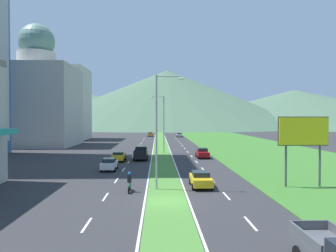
# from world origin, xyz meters

# --- Properties ---
(ground_plane) EXTENTS (600.00, 600.00, 0.00)m
(ground_plane) POSITION_xyz_m (0.00, 0.00, 0.00)
(ground_plane) COLOR #2D2D30
(grass_median) EXTENTS (3.20, 240.00, 0.06)m
(grass_median) POSITION_xyz_m (0.00, 60.00, 0.03)
(grass_median) COLOR #477F33
(grass_median) RESTS_ON ground_plane
(grass_verge_right) EXTENTS (24.00, 240.00, 0.06)m
(grass_verge_right) POSITION_xyz_m (20.60, 60.00, 0.03)
(grass_verge_right) COLOR #387028
(grass_verge_right) RESTS_ON ground_plane
(lane_dash_left_2) EXTENTS (0.16, 2.80, 0.01)m
(lane_dash_left_2) POSITION_xyz_m (-5.10, -5.51, 0.01)
(lane_dash_left_2) COLOR silver
(lane_dash_left_2) RESTS_ON ground_plane
(lane_dash_left_3) EXTENTS (0.16, 2.80, 0.01)m
(lane_dash_left_3) POSITION_xyz_m (-5.10, 1.74, 0.01)
(lane_dash_left_3) COLOR silver
(lane_dash_left_3) RESTS_ON ground_plane
(lane_dash_left_4) EXTENTS (0.16, 2.80, 0.01)m
(lane_dash_left_4) POSITION_xyz_m (-5.10, 8.98, 0.01)
(lane_dash_left_4) COLOR silver
(lane_dash_left_4) RESTS_ON ground_plane
(lane_dash_left_5) EXTENTS (0.16, 2.80, 0.01)m
(lane_dash_left_5) POSITION_xyz_m (-5.10, 16.23, 0.01)
(lane_dash_left_5) COLOR silver
(lane_dash_left_5) RESTS_ON ground_plane
(lane_dash_left_6) EXTENTS (0.16, 2.80, 0.01)m
(lane_dash_left_6) POSITION_xyz_m (-5.10, 23.48, 0.01)
(lane_dash_left_6) COLOR silver
(lane_dash_left_6) RESTS_ON ground_plane
(lane_dash_left_7) EXTENTS (0.16, 2.80, 0.01)m
(lane_dash_left_7) POSITION_xyz_m (-5.10, 30.72, 0.01)
(lane_dash_left_7) COLOR silver
(lane_dash_left_7) RESTS_ON ground_plane
(lane_dash_left_8) EXTENTS (0.16, 2.80, 0.01)m
(lane_dash_left_8) POSITION_xyz_m (-5.10, 37.97, 0.01)
(lane_dash_left_8) COLOR silver
(lane_dash_left_8) RESTS_ON ground_plane
(lane_dash_left_9) EXTENTS (0.16, 2.80, 0.01)m
(lane_dash_left_9) POSITION_xyz_m (-5.10, 45.21, 0.01)
(lane_dash_left_9) COLOR silver
(lane_dash_left_9) RESTS_ON ground_plane
(lane_dash_left_10) EXTENTS (0.16, 2.80, 0.01)m
(lane_dash_left_10) POSITION_xyz_m (-5.10, 52.46, 0.01)
(lane_dash_left_10) COLOR silver
(lane_dash_left_10) RESTS_ON ground_plane
(lane_dash_left_11) EXTENTS (0.16, 2.80, 0.01)m
(lane_dash_left_11) POSITION_xyz_m (-5.10, 59.71, 0.01)
(lane_dash_left_11) COLOR silver
(lane_dash_left_11) RESTS_ON ground_plane
(lane_dash_left_12) EXTENTS (0.16, 2.80, 0.01)m
(lane_dash_left_12) POSITION_xyz_m (-5.10, 66.95, 0.01)
(lane_dash_left_12) COLOR silver
(lane_dash_left_12) RESTS_ON ground_plane
(lane_dash_left_13) EXTENTS (0.16, 2.80, 0.01)m
(lane_dash_left_13) POSITION_xyz_m (-5.10, 74.20, 0.01)
(lane_dash_left_13) COLOR silver
(lane_dash_left_13) RESTS_ON ground_plane
(lane_dash_left_14) EXTENTS (0.16, 2.80, 0.01)m
(lane_dash_left_14) POSITION_xyz_m (-5.10, 81.45, 0.01)
(lane_dash_left_14) COLOR silver
(lane_dash_left_14) RESTS_ON ground_plane
(lane_dash_right_2) EXTENTS (0.16, 2.80, 0.01)m
(lane_dash_right_2) POSITION_xyz_m (5.10, -5.51, 0.01)
(lane_dash_right_2) COLOR silver
(lane_dash_right_2) RESTS_ON ground_plane
(lane_dash_right_3) EXTENTS (0.16, 2.80, 0.01)m
(lane_dash_right_3) POSITION_xyz_m (5.10, 1.74, 0.01)
(lane_dash_right_3) COLOR silver
(lane_dash_right_3) RESTS_ON ground_plane
(lane_dash_right_4) EXTENTS (0.16, 2.80, 0.01)m
(lane_dash_right_4) POSITION_xyz_m (5.10, 8.98, 0.01)
(lane_dash_right_4) COLOR silver
(lane_dash_right_4) RESTS_ON ground_plane
(lane_dash_right_5) EXTENTS (0.16, 2.80, 0.01)m
(lane_dash_right_5) POSITION_xyz_m (5.10, 16.23, 0.01)
(lane_dash_right_5) COLOR silver
(lane_dash_right_5) RESTS_ON ground_plane
(lane_dash_right_6) EXTENTS (0.16, 2.80, 0.01)m
(lane_dash_right_6) POSITION_xyz_m (5.10, 23.48, 0.01)
(lane_dash_right_6) COLOR silver
(lane_dash_right_6) RESTS_ON ground_plane
(lane_dash_right_7) EXTENTS (0.16, 2.80, 0.01)m
(lane_dash_right_7) POSITION_xyz_m (5.10, 30.72, 0.01)
(lane_dash_right_7) COLOR silver
(lane_dash_right_7) RESTS_ON ground_plane
(lane_dash_right_8) EXTENTS (0.16, 2.80, 0.01)m
(lane_dash_right_8) POSITION_xyz_m (5.10, 37.97, 0.01)
(lane_dash_right_8) COLOR silver
(lane_dash_right_8) RESTS_ON ground_plane
(lane_dash_right_9) EXTENTS (0.16, 2.80, 0.01)m
(lane_dash_right_9) POSITION_xyz_m (5.10, 45.21, 0.01)
(lane_dash_right_9) COLOR silver
(lane_dash_right_9) RESTS_ON ground_plane
(lane_dash_right_10) EXTENTS (0.16, 2.80, 0.01)m
(lane_dash_right_10) POSITION_xyz_m (5.10, 52.46, 0.01)
(lane_dash_right_10) COLOR silver
(lane_dash_right_10) RESTS_ON ground_plane
(lane_dash_right_11) EXTENTS (0.16, 2.80, 0.01)m
(lane_dash_right_11) POSITION_xyz_m (5.10, 59.71, 0.01)
(lane_dash_right_11) COLOR silver
(lane_dash_right_11) RESTS_ON ground_plane
(lane_dash_right_12) EXTENTS (0.16, 2.80, 0.01)m
(lane_dash_right_12) POSITION_xyz_m (5.10, 66.95, 0.01)
(lane_dash_right_12) COLOR silver
(lane_dash_right_12) RESTS_ON ground_plane
(lane_dash_right_13) EXTENTS (0.16, 2.80, 0.01)m
(lane_dash_right_13) POSITION_xyz_m (5.10, 74.20, 0.01)
(lane_dash_right_13) COLOR silver
(lane_dash_right_13) RESTS_ON ground_plane
(lane_dash_right_14) EXTENTS (0.16, 2.80, 0.01)m
(lane_dash_right_14) POSITION_xyz_m (5.10, 81.45, 0.01)
(lane_dash_right_14) COLOR silver
(lane_dash_right_14) RESTS_ON ground_plane
(edge_line_median_left) EXTENTS (0.16, 240.00, 0.01)m
(edge_line_median_left) POSITION_xyz_m (-1.75, 60.00, 0.01)
(edge_line_median_left) COLOR silver
(edge_line_median_left) RESTS_ON ground_plane
(edge_line_median_right) EXTENTS (0.16, 240.00, 0.01)m
(edge_line_median_right) POSITION_xyz_m (1.75, 60.00, 0.01)
(edge_line_median_right) COLOR silver
(edge_line_median_right) RESTS_ON ground_plane
(domed_building) EXTENTS (17.67, 17.67, 28.95)m
(domed_building) POSITION_xyz_m (-29.52, 53.65, 11.21)
(domed_building) COLOR #B7B2A8
(domed_building) RESTS_ON ground_plane
(midrise_colored) EXTENTS (15.66, 15.66, 21.85)m
(midrise_colored) POSITION_xyz_m (-30.43, 76.03, 10.93)
(midrise_colored) COLOR beige
(midrise_colored) RESTS_ON ground_plane
(hill_far_left) EXTENTS (233.52, 233.52, 41.62)m
(hill_far_left) POSITION_xyz_m (-98.27, 269.86, 20.81)
(hill_far_left) COLOR #516B56
(hill_far_left) RESTS_ON ground_plane
(hill_far_center) EXTENTS (209.37, 209.37, 43.11)m
(hill_far_center) POSITION_xyz_m (6.21, 226.91, 21.55)
(hill_far_center) COLOR #47664C
(hill_far_center) RESTS_ON ground_plane
(hill_far_right) EXTENTS (235.32, 235.32, 29.72)m
(hill_far_right) POSITION_xyz_m (111.56, 242.78, 14.86)
(hill_far_right) COLOR #47664C
(hill_far_right) RESTS_ON ground_plane
(street_lamp_near) EXTENTS (2.66, 0.35, 10.56)m
(street_lamp_near) POSITION_xyz_m (-0.59, 4.39, 5.97)
(street_lamp_near) COLOR #99999E
(street_lamp_near) RESTS_ON ground_plane
(street_lamp_mid) EXTENTS (2.65, 0.28, 10.69)m
(street_lamp_mid) POSITION_xyz_m (0.14, 35.19, 6.03)
(street_lamp_mid) COLOR #99999E
(street_lamp_mid) RESTS_ON ground_plane
(billboard_roadside) EXTENTS (4.87, 0.28, 6.76)m
(billboard_roadside) POSITION_xyz_m (13.09, 4.93, 5.04)
(billboard_roadside) COLOR #4C4C51
(billboard_roadside) RESTS_ON ground_plane
(car_0) EXTENTS (1.98, 4.21, 1.45)m
(car_0) POSITION_xyz_m (-6.71, 24.66, 0.76)
(car_0) COLOR yellow
(car_0) RESTS_ON ground_plane
(car_1) EXTENTS (1.97, 4.57, 1.64)m
(car_1) POSITION_xyz_m (6.66, 28.40, 0.82)
(car_1) COLOR maroon
(car_1) RESTS_ON ground_plane
(car_2) EXTENTS (1.90, 4.08, 1.54)m
(car_2) POSITION_xyz_m (-6.85, 15.81, 0.78)
(car_2) COLOR silver
(car_2) RESTS_ON ground_plane
(car_3) EXTENTS (1.96, 4.34, 1.47)m
(car_3) POSITION_xyz_m (3.40, 5.47, 0.76)
(car_3) COLOR yellow
(car_3) RESTS_ON ground_plane
(car_4) EXTENTS (1.96, 4.31, 1.44)m
(car_4) POSITION_xyz_m (6.73, 88.20, 0.74)
(car_4) COLOR #B2B2B7
(car_4) RESTS_ON ground_plane
(car_5) EXTENTS (1.99, 4.67, 1.50)m
(car_5) POSITION_xyz_m (-3.44, 92.18, 0.77)
(car_5) COLOR #C6842D
(car_5) RESTS_ON ground_plane
(pickup_truck_0) EXTENTS (2.18, 5.40, 2.00)m
(pickup_truck_0) POSITION_xyz_m (-3.41, 26.60, 0.98)
(pickup_truck_0) COLOR black
(pickup_truck_0) RESTS_ON ground_plane
(motorcycle_rider) EXTENTS (0.36, 2.00, 1.80)m
(motorcycle_rider) POSITION_xyz_m (-3.25, 3.58, 0.75)
(motorcycle_rider) COLOR black
(motorcycle_rider) RESTS_ON ground_plane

